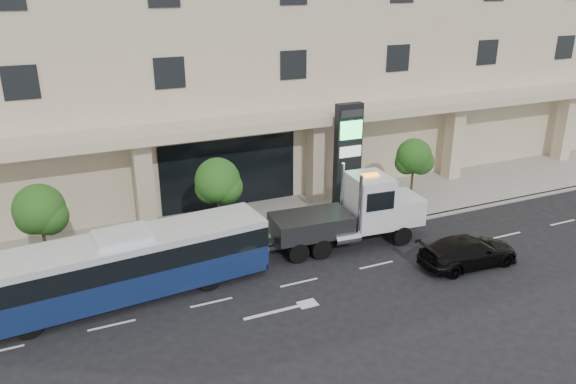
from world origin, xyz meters
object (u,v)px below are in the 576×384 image
Objects in this scene: black_sedan at (468,251)px; signage_pylon at (348,156)px; city_bus at (126,265)px; tow_truck at (354,214)px.

signage_pylon reaches higher than black_sedan.
city_bus is 1.38× the size of tow_truck.
city_bus is at bearing -172.49° from tow_truck.
tow_truck is (11.19, 0.63, 0.10)m from city_bus.
tow_truck is 5.65m from black_sedan.
tow_truck is at bearing -1.69° from city_bus.
city_bus is 13.89m from signage_pylon.
city_bus is 11.21m from tow_truck.
signage_pylon reaches higher than city_bus.
black_sedan is 0.80× the size of signage_pylon.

